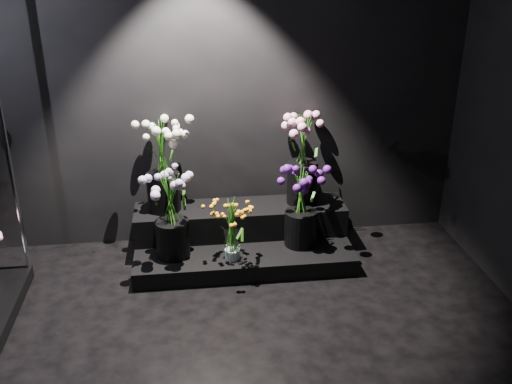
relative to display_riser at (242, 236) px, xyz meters
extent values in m
plane|color=black|center=(-0.19, 0.34, 1.24)|extent=(4.00, 0.00, 4.00)
cube|color=black|center=(0.00, -0.09, -0.09)|extent=(1.69, 0.75, 0.14)
cube|color=black|center=(0.00, 0.10, 0.10)|extent=(1.69, 0.37, 0.23)
cylinder|color=white|center=(-0.10, -0.31, 0.10)|extent=(0.12, 0.12, 0.23)
cylinder|color=black|center=(-0.54, -0.20, 0.13)|extent=(0.25, 0.25, 0.29)
cylinder|color=black|center=(0.44, -0.15, 0.13)|extent=(0.25, 0.25, 0.28)
cylinder|color=black|center=(-0.60, 0.13, 0.37)|extent=(0.26, 0.26, 0.30)
cylinder|color=black|center=(0.50, 0.12, 0.39)|extent=(0.25, 0.25, 0.34)
camera|label=1|loc=(-0.39, -4.01, 2.18)|focal=40.00mm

